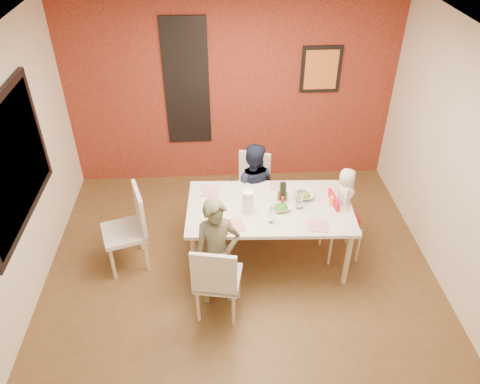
{
  "coord_description": "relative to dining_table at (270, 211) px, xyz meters",
  "views": [
    {
      "loc": [
        -0.24,
        -3.75,
        3.95
      ],
      "look_at": [
        0.0,
        0.3,
        1.05
      ],
      "focal_mm": 35.0,
      "sensor_mm": 36.0,
      "label": 1
    }
  ],
  "objects": [
    {
      "name": "ground",
      "position": [
        -0.34,
        -0.39,
        -0.7
      ],
      "size": [
        4.5,
        4.5,
        0.0
      ],
      "primitive_type": "plane",
      "color": "brown",
      "rests_on": "ground"
    },
    {
      "name": "ceiling",
      "position": [
        -0.34,
        -0.39,
        2.0
      ],
      "size": [
        4.5,
        4.5,
        0.02
      ],
      "primitive_type": "cube",
      "color": "white",
      "rests_on": "wall_back"
    },
    {
      "name": "wall_back",
      "position": [
        -0.34,
        1.86,
        0.65
      ],
      "size": [
        4.5,
        0.02,
        2.7
      ],
      "primitive_type": "cube",
      "color": "#F1E4C7",
      "rests_on": "ground"
    },
    {
      "name": "wall_left",
      "position": [
        -2.59,
        -0.39,
        0.65
      ],
      "size": [
        0.02,
        4.5,
        2.7
      ],
      "primitive_type": "cube",
      "color": "#F1E4C7",
      "rests_on": "ground"
    },
    {
      "name": "wall_right",
      "position": [
        1.91,
        -0.39,
        0.65
      ],
      "size": [
        0.02,
        4.5,
        2.7
      ],
      "primitive_type": "cube",
      "color": "#F1E4C7",
      "rests_on": "ground"
    },
    {
      "name": "brick_accent_wall",
      "position": [
        -0.34,
        1.84,
        0.65
      ],
      "size": [
        4.5,
        0.02,
        2.7
      ],
      "primitive_type": "cube",
      "color": "maroon",
      "rests_on": "ground"
    },
    {
      "name": "picture_window_frame",
      "position": [
        -2.56,
        -0.19,
        0.85
      ],
      "size": [
        0.05,
        1.7,
        1.3
      ],
      "primitive_type": "cube",
      "color": "black",
      "rests_on": "wall_left"
    },
    {
      "name": "picture_window_pane",
      "position": [
        -2.55,
        -0.19,
        0.85
      ],
      "size": [
        0.02,
        1.55,
        1.15
      ],
      "primitive_type": "cube",
      "color": "black",
      "rests_on": "wall_left"
    },
    {
      "name": "glassblock_strip",
      "position": [
        -0.94,
        1.82,
        0.8
      ],
      "size": [
        0.55,
        0.03,
        1.7
      ],
      "primitive_type": "cube",
      "color": "silver",
      "rests_on": "wall_back"
    },
    {
      "name": "glassblock_surround",
      "position": [
        -0.94,
        1.82,
        0.8
      ],
      "size": [
        0.6,
        0.03,
        1.76
      ],
      "primitive_type": "cube",
      "color": "black",
      "rests_on": "wall_back"
    },
    {
      "name": "art_print_frame",
      "position": [
        0.86,
        1.82,
        0.95
      ],
      "size": [
        0.54,
        0.03,
        0.64
      ],
      "primitive_type": "cube",
      "color": "black",
      "rests_on": "wall_back"
    },
    {
      "name": "art_print_canvas",
      "position": [
        0.86,
        1.8,
        0.95
      ],
      "size": [
        0.44,
        0.01,
        0.54
      ],
      "primitive_type": "cube",
      "color": "orange",
      "rests_on": "wall_back"
    },
    {
      "name": "dining_table",
      "position": [
        0.0,
        0.0,
        0.0
      ],
      "size": [
        1.89,
        1.11,
        0.77
      ],
      "rotation": [
        0.0,
        0.0,
        -0.04
      ],
      "color": "silver",
      "rests_on": "ground"
    },
    {
      "name": "chair_near",
      "position": [
        -0.62,
        -0.85,
        -0.16
      ],
      "size": [
        0.53,
        0.53,
        0.97
      ],
      "rotation": [
        0.0,
        0.0,
        2.95
      ],
      "color": "beige",
      "rests_on": "ground"
    },
    {
      "name": "chair_far",
      "position": [
        -0.12,
        0.87,
        -0.2
      ],
      "size": [
        0.52,
        0.52,
        0.9
      ],
      "rotation": [
        0.0,
        0.0,
        -0.3
      ],
      "color": "white",
      "rests_on": "ground"
    },
    {
      "name": "chair_left",
      "position": [
        -1.57,
        0.02,
        -0.13
      ],
      "size": [
        0.59,
        0.59,
        1.01
      ],
      "rotation": [
        0.0,
        0.0,
        5.02
      ],
      "color": "silver",
      "rests_on": "ground"
    },
    {
      "name": "high_chair",
      "position": [
        0.82,
        0.02,
        -0.17
      ],
      "size": [
        0.41,
        0.41,
        0.88
      ],
      "rotation": [
        0.0,
        0.0,
        1.68
      ],
      "color": "red",
      "rests_on": "ground"
    },
    {
      "name": "child_near",
      "position": [
        -0.61,
        -0.61,
        -0.05
      ],
      "size": [
        0.51,
        0.37,
        1.31
      ],
      "primitive_type": "imported",
      "rotation": [
        0.0,
        0.0,
        0.13
      ],
      "color": "brown",
      "rests_on": "ground"
    },
    {
      "name": "child_far",
      "position": [
        -0.14,
        0.64,
        -0.1
      ],
      "size": [
        0.66,
        0.56,
        1.2
      ],
      "primitive_type": "imported",
      "rotation": [
        0.0,
        0.0,
        2.95
      ],
      "color": "black",
      "rests_on": "ground"
    },
    {
      "name": "toddler",
      "position": [
        0.84,
        0.02,
        0.16
      ],
      "size": [
        0.28,
        0.37,
        0.69
      ],
      "primitive_type": "imported",
      "rotation": [
        0.0,
        0.0,
        1.36
      ],
      "color": "silver",
      "rests_on": "high_chair"
    },
    {
      "name": "plate_near_left",
      "position": [
        -0.43,
        -0.32,
        0.07
      ],
      "size": [
        0.27,
        0.27,
        0.01
      ],
      "primitive_type": "cube",
      "rotation": [
        0.0,
        0.0,
        0.22
      ],
      "color": "silver",
      "rests_on": "dining_table"
    },
    {
      "name": "plate_far_mid",
      "position": [
        0.15,
        0.4,
        0.07
      ],
      "size": [
        0.21,
        0.21,
        0.01
      ],
      "primitive_type": "cube",
      "rotation": [
        0.0,
        0.0,
        -0.06
      ],
      "color": "silver",
      "rests_on": "dining_table"
    },
    {
      "name": "plate_near_right",
      "position": [
        0.47,
        -0.37,
        0.07
      ],
      "size": [
        0.24,
        0.24,
        0.01
      ],
      "primitive_type": "cube",
      "rotation": [
        0.0,
        0.0,
        -0.15
      ],
      "color": "white",
      "rests_on": "dining_table"
    },
    {
      "name": "plate_far_left",
      "position": [
        -0.66,
        0.32,
        0.07
      ],
      "size": [
        0.23,
        0.23,
        0.01
      ],
      "primitive_type": "cube",
      "rotation": [
        0.0,
        0.0,
        -0.1
      ],
      "color": "white",
      "rests_on": "dining_table"
    },
    {
      "name": "salad_bowl_a",
      "position": [
        0.12,
        -0.06,
        0.09
      ],
      "size": [
        0.24,
        0.24,
        0.05
      ],
      "primitive_type": "imported",
      "rotation": [
        0.0,
        0.0,
        0.23
      ],
      "color": "white",
      "rests_on": "dining_table"
    },
    {
      "name": "salad_bowl_b",
      "position": [
        0.4,
        0.15,
        0.1
      ],
      "size": [
        0.25,
        0.25,
        0.06
      ],
      "primitive_type": "imported",
      "rotation": [
        0.0,
        0.0,
        -0.06
      ],
      "color": "silver",
      "rests_on": "dining_table"
    },
    {
      "name": "wine_bottle",
      "position": [
        0.15,
        0.06,
        0.2
      ],
      "size": [
        0.07,
        0.07,
        0.27
      ],
      "primitive_type": "cylinder",
      "color": "black",
      "rests_on": "dining_table"
    },
    {
      "name": "wine_glass_a",
      "position": [
        -0.02,
        -0.27,
        0.16
      ],
      "size": [
        0.06,
        0.06,
        0.18
      ],
      "primitive_type": "cylinder",
      "color": "white",
      "rests_on": "dining_table"
    },
    {
      "name": "wine_glass_b",
      "position": [
        0.32,
        -0.04,
        0.18
      ],
      "size": [
        0.08,
        0.08,
        0.22
      ],
      "primitive_type": "cylinder",
      "color": "white",
      "rests_on": "dining_table"
    },
    {
      "name": "paper_towel_roll",
      "position": [
        -0.26,
        -0.09,
        0.21
      ],
      "size": [
        0.12,
        0.12,
        0.27
      ],
      "primitive_type": "cylinder",
      "color": "white",
      "rests_on": "dining_table"
    },
    {
      "name": "condiment_red",
      "position": [
        0.14,
        -0.0,
        0.13
      ],
      "size": [
        0.03,
        0.03,
        0.13
      ],
      "primitive_type": "cylinder",
      "color": "red",
      "rests_on": "dining_table"
    },
    {
      "name": "condiment_green",
      "position": [
        0.18,
        0.06,
        0.14
      ],
      "size": [
        0.04,
        0.04,
        0.14
      ],
      "primitive_type": "cylinder",
      "color": "#307928",
      "rests_on": "dining_table"
    },
    {
      "name": "condiment_brown",
      "position": [
        0.11,
        0.09,
        0.14
      ],
      "size": [
        0.03,
        0.03,
        0.14
      ],
      "primitive_type": "cylinder",
      "color": "brown",
      "rests_on": "dining_table"
    },
    {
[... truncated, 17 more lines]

